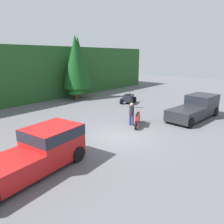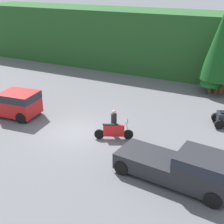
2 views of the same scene
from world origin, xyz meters
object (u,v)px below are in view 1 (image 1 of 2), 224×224
at_px(pickup_truck_second, 197,106).
at_px(quad_atv, 128,99).
at_px(dirt_bike, 138,119).
at_px(rider_person, 132,113).
at_px(pickup_truck_red, 37,150).

distance_m(pickup_truck_second, quad_atv, 7.60).
xyz_separation_m(pickup_truck_second, dirt_bike, (-4.92, 2.49, -0.45)).
bearing_deg(rider_person, pickup_truck_second, -44.73).
distance_m(pickup_truck_red, dirt_bike, 8.14).
distance_m(dirt_bike, quad_atv, 7.72).
distance_m(pickup_truck_second, dirt_bike, 5.53).
relative_size(pickup_truck_second, quad_atv, 2.48).
bearing_deg(quad_atv, dirt_bike, -159.66).
xyz_separation_m(pickup_truck_second, quad_atv, (0.93, 7.53, -0.43)).
distance_m(pickup_truck_red, rider_person, 7.94).
bearing_deg(dirt_bike, quad_atv, 14.94).
relative_size(quad_atv, rider_person, 1.35).
bearing_deg(quad_atv, pickup_truck_red, 179.83).
bearing_deg(dirt_bike, pickup_truck_second, -52.67).
bearing_deg(rider_person, quad_atv, 22.23).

